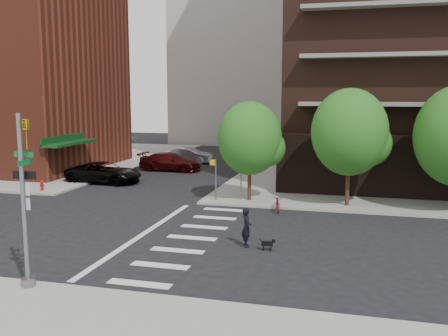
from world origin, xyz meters
The scene contains 14 objects.
ground centered at (0.00, 0.00, 0.00)m, with size 120.00×120.00×0.00m, color black.
sidewalk_nw centered at (-24.50, 23.50, 0.07)m, with size 31.00×33.00×0.15m, color gray.
crosswalk centered at (2.21, 0.00, 0.01)m, with size 3.85×13.00×0.01m.
tree_a centered at (4.00, 8.50, 4.04)m, with size 4.00×4.00×5.90m.
tree_b centered at (10.00, 8.50, 4.54)m, with size 4.50×4.50×6.65m.
traffic_signal centered at (-0.47, -7.49, 2.70)m, with size 0.90×0.75×6.00m.
pedestrian_signal centered at (2.32, 7.92, 1.85)m, with size 2.18×0.67×2.60m.
fire_hydrant centered at (-10.50, 7.80, 0.55)m, with size 0.24×0.24×0.73m.
parked_car_black centered at (-8.20, 12.39, 0.80)m, with size 5.77×2.66×1.60m, color black.
parked_car_maroon centered at (-5.50, 19.46, 0.81)m, with size 5.55×2.26×1.61m, color #3F0A0C.
parked_car_silver centered at (-5.50, 24.65, 0.77)m, with size 4.67×1.63×1.54m, color #A9AAB1.
scooter centered at (6.12, 6.50, 0.48)m, with size 0.63×1.82×0.95m, color maroon.
dog_walker centered at (5.79, -0.65, 0.89)m, with size 0.42×0.65×1.77m, color black.
dog centered at (6.82, -0.99, 0.32)m, with size 0.61×0.24×0.51m.
Camera 1 is at (10.30, -21.80, 6.77)m, focal length 40.00 mm.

